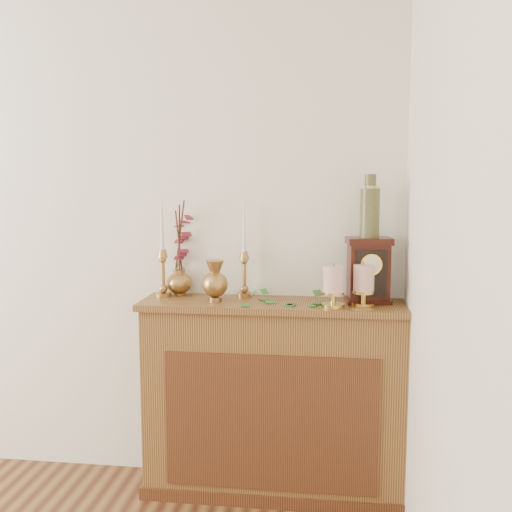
# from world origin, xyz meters

# --- Properties ---
(console_shelf) EXTENTS (1.24, 0.34, 0.93)m
(console_shelf) POSITION_xyz_m (1.40, 2.10, 0.44)
(console_shelf) COLOR olive
(console_shelf) RESTS_ON ground
(candlestick_left) EXTENTS (0.08, 0.08, 0.47)m
(candlestick_left) POSITION_xyz_m (0.86, 2.15, 1.08)
(candlestick_left) COLOR #AA7E44
(candlestick_left) RESTS_ON console_shelf
(candlestick_center) EXTENTS (0.07, 0.07, 0.45)m
(candlestick_center) POSITION_xyz_m (1.25, 2.20, 1.08)
(candlestick_center) COLOR #AA7E44
(candlestick_center) RESTS_ON console_shelf
(bud_vase) EXTENTS (0.12, 0.12, 0.19)m
(bud_vase) POSITION_xyz_m (1.13, 2.06, 1.02)
(bud_vase) COLOR #AA7E44
(bud_vase) RESTS_ON console_shelf
(ginger_jar) EXTENTS (0.18, 0.20, 0.46)m
(ginger_jar) POSITION_xyz_m (0.93, 2.23, 1.14)
(ginger_jar) COLOR #AA7E44
(ginger_jar) RESTS_ON console_shelf
(pillar_candle_left) EXTENTS (0.10, 0.10, 0.20)m
(pillar_candle_left) POSITION_xyz_m (1.67, 2.00, 1.03)
(pillar_candle_left) COLOR gold
(pillar_candle_left) RESTS_ON console_shelf
(pillar_candle_right) EXTENTS (0.10, 0.10, 0.20)m
(pillar_candle_right) POSITION_xyz_m (1.80, 2.04, 1.03)
(pillar_candle_right) COLOR gold
(pillar_candle_right) RESTS_ON console_shelf
(ivy_garland) EXTENTS (0.37, 0.16, 0.07)m
(ivy_garland) POSITION_xyz_m (1.44, 2.05, 0.94)
(ivy_garland) COLOR #32732C
(ivy_garland) RESTS_ON console_shelf
(mantel_clock) EXTENTS (0.22, 0.16, 0.30)m
(mantel_clock) POSITION_xyz_m (1.83, 2.13, 1.08)
(mantel_clock) COLOR #360E0A
(mantel_clock) RESTS_ON console_shelf
(ceramic_vase) EXTENTS (0.09, 0.09, 0.28)m
(ceramic_vase) POSITION_xyz_m (1.83, 2.14, 1.36)
(ceramic_vase) COLOR #172F22
(ceramic_vase) RESTS_ON mantel_clock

